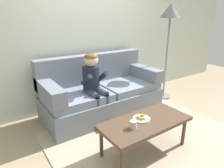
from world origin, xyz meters
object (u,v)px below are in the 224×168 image
Objects in this scene: donut at (142,117)px; mug at (133,124)px; toy_controller at (152,120)px; couch at (101,93)px; coffee_table at (145,124)px; person_child at (94,82)px; floor_lamp at (170,19)px.

mug is (-0.21, -0.10, 0.01)m from donut.
mug is 1.06m from toy_controller.
couch is 1.22m from coffee_table.
person_child is 0.98m from donut.
donut reaches higher than coffee_table.
couch is 1.30m from mug.
toy_controller is 0.12× the size of floor_lamp.
couch reaches higher than coffee_table.
donut is at bearing 24.38° from mug.
couch is at bearing 74.68° from mug.
coffee_table is at bearing -145.46° from floor_lamp.
floor_lamp reaches higher than person_child.
toy_controller is at bearing -36.47° from person_child.
person_child is at bearing 97.64° from donut.
mug reaches higher than toy_controller.
person_child is 1.91m from floor_lamp.
donut is 1.33× the size of mug.
floor_lamp reaches higher than coffee_table.
coffee_table is 0.25m from mug.
couch is 0.96m from toy_controller.
couch is at bearing 84.49° from coffee_table.
toy_controller is (0.60, 0.45, -0.36)m from coffee_table.
couch is at bearing 39.66° from person_child.
couch is 16.57× the size of donut.
person_child reaches higher than coffee_table.
couch is 0.46m from person_child.
couch is at bearing 174.16° from floor_lamp.
donut is at bearing -137.70° from toy_controller.
donut is (0.13, -0.94, -0.21)m from person_child.
person_child is 0.60× the size of floor_lamp.
floor_lamp reaches higher than toy_controller.
mug is 0.05× the size of floor_lamp.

